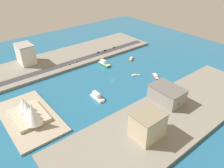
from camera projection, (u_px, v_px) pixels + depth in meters
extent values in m
plane|color=#23668E|center=(112.00, 80.00, 264.80)|extent=(440.00, 440.00, 0.00)
cube|color=gray|center=(171.00, 115.00, 205.39)|extent=(70.00, 240.00, 3.14)
cube|color=gray|center=(74.00, 56.00, 322.58)|extent=(70.00, 240.00, 3.14)
cube|color=#A89E89|center=(29.00, 117.00, 203.96)|extent=(80.02, 43.65, 2.00)
cube|color=#38383D|center=(81.00, 59.00, 308.60)|extent=(10.82, 228.00, 0.15)
cube|color=silver|center=(97.00, 98.00, 230.93)|extent=(18.37, 6.31, 2.20)
cone|color=silver|center=(103.00, 102.00, 224.45)|extent=(1.98, 1.98, 1.98)
cube|color=white|center=(96.00, 94.00, 230.16)|extent=(9.66, 3.94, 4.76)
cube|color=beige|center=(97.00, 97.00, 230.34)|extent=(17.63, 6.06, 0.10)
cube|color=red|center=(156.00, 77.00, 270.63)|extent=(14.94, 10.47, 1.59)
cone|color=red|center=(158.00, 80.00, 264.16)|extent=(1.92, 1.92, 1.43)
cube|color=white|center=(155.00, 75.00, 270.55)|extent=(7.89, 6.11, 1.73)
cube|color=beige|center=(156.00, 76.00, 270.19)|extent=(14.34, 10.06, 0.10)
cube|color=white|center=(136.00, 75.00, 273.79)|extent=(7.40, 10.05, 1.13)
cone|color=white|center=(140.00, 75.00, 274.44)|extent=(1.40, 1.40, 1.02)
cube|color=white|center=(135.00, 75.00, 273.14)|extent=(3.93, 5.15, 1.07)
cube|color=beige|center=(136.00, 75.00, 273.47)|extent=(7.10, 9.64, 0.10)
cylinder|color=silver|center=(136.00, 71.00, 271.02)|extent=(0.24, 0.24, 9.77)
cube|color=#2D8C4C|center=(104.00, 64.00, 298.57)|extent=(19.84, 8.35, 2.76)
cone|color=#2D8C4C|center=(109.00, 67.00, 292.05)|extent=(2.65, 2.65, 2.48)
cube|color=white|center=(103.00, 61.00, 297.90)|extent=(8.70, 4.87, 4.37)
cube|color=beige|center=(104.00, 63.00, 297.82)|extent=(19.04, 8.02, 0.10)
cube|color=orange|center=(131.00, 59.00, 314.26)|extent=(10.16, 12.18, 1.88)
cone|color=orange|center=(132.00, 57.00, 319.84)|extent=(2.36, 2.36, 1.69)
cube|color=white|center=(131.00, 58.00, 311.85)|extent=(4.78, 5.32, 1.71)
cube|color=beige|center=(131.00, 58.00, 313.75)|extent=(9.75, 11.70, 0.10)
cube|color=#C6B793|center=(147.00, 125.00, 175.48)|extent=(20.56, 23.83, 21.84)
cube|color=gray|center=(149.00, 114.00, 169.61)|extent=(21.38, 24.79, 0.80)
cube|color=silver|center=(25.00, 54.00, 291.79)|extent=(25.07, 18.62, 25.66)
cube|color=#9D9992|center=(23.00, 45.00, 284.93)|extent=(26.08, 19.37, 0.80)
cube|color=gray|center=(167.00, 94.00, 219.46)|extent=(32.29, 22.34, 14.72)
cube|color=slate|center=(168.00, 88.00, 215.44)|extent=(33.58, 23.23, 0.80)
cylinder|color=black|center=(78.00, 61.00, 303.37)|extent=(0.26, 0.64, 0.64)
cylinder|color=black|center=(78.00, 61.00, 302.38)|extent=(0.26, 0.64, 0.64)
cylinder|color=black|center=(75.00, 61.00, 301.42)|extent=(0.26, 0.64, 0.64)
cylinder|color=black|center=(76.00, 62.00, 300.42)|extent=(0.26, 0.64, 0.64)
cube|color=white|center=(77.00, 61.00, 301.73)|extent=(1.80, 5.12, 0.86)
cube|color=#262D38|center=(77.00, 61.00, 301.24)|extent=(1.56, 2.87, 0.46)
cylinder|color=black|center=(69.00, 64.00, 295.26)|extent=(0.27, 0.65, 0.64)
cylinder|color=black|center=(70.00, 64.00, 294.22)|extent=(0.27, 0.65, 0.64)
cylinder|color=black|center=(67.00, 64.00, 293.39)|extent=(0.27, 0.65, 0.64)
cylinder|color=black|center=(68.00, 65.00, 292.36)|extent=(0.27, 0.65, 0.64)
cube|color=#B7B7BC|center=(69.00, 64.00, 293.67)|extent=(1.99, 4.79, 0.75)
cube|color=#262D38|center=(68.00, 64.00, 293.22)|extent=(1.69, 2.70, 0.46)
cylinder|color=black|center=(113.00, 48.00, 342.29)|extent=(0.27, 0.65, 0.64)
cylinder|color=black|center=(113.00, 48.00, 343.43)|extent=(0.27, 0.65, 0.64)
cylinder|color=black|center=(115.00, 48.00, 344.16)|extent=(0.27, 0.65, 0.64)
cylinder|color=black|center=(114.00, 47.00, 345.30)|extent=(0.27, 0.65, 0.64)
cube|color=red|center=(114.00, 48.00, 343.64)|extent=(2.08, 4.88, 0.80)
cube|color=#262D38|center=(114.00, 47.00, 343.41)|extent=(1.79, 2.75, 0.60)
cylinder|color=black|center=(104.00, 51.00, 332.33)|extent=(0.25, 0.64, 0.64)
cylinder|color=black|center=(104.00, 51.00, 333.37)|extent=(0.25, 0.64, 0.64)
cylinder|color=black|center=(106.00, 51.00, 334.14)|extent=(0.25, 0.64, 0.64)
cylinder|color=black|center=(105.00, 50.00, 335.18)|extent=(0.25, 0.64, 0.64)
cube|color=black|center=(105.00, 50.00, 333.59)|extent=(1.78, 4.85, 0.84)
cube|color=#262D38|center=(105.00, 50.00, 333.35)|extent=(1.56, 2.72, 0.59)
cylinder|color=black|center=(97.00, 53.00, 326.02)|extent=(0.28, 0.65, 0.64)
cylinder|color=black|center=(97.00, 53.00, 327.12)|extent=(0.28, 0.65, 0.64)
cylinder|color=black|center=(99.00, 53.00, 327.62)|extent=(0.28, 0.65, 0.64)
cylinder|color=black|center=(99.00, 52.00, 328.72)|extent=(0.28, 0.65, 0.64)
cube|color=blue|center=(98.00, 52.00, 327.22)|extent=(1.99, 4.55, 0.77)
cube|color=#262D38|center=(98.00, 52.00, 326.98)|extent=(1.69, 2.57, 0.60)
cylinder|color=black|center=(61.00, 66.00, 284.52)|extent=(0.18, 0.18, 5.50)
cube|color=black|center=(61.00, 64.00, 282.84)|extent=(0.36, 0.36, 1.00)
sphere|color=red|center=(61.00, 63.00, 282.65)|extent=(0.24, 0.24, 0.24)
sphere|color=yellow|center=(61.00, 64.00, 282.84)|extent=(0.24, 0.24, 0.24)
sphere|color=green|center=(61.00, 64.00, 283.02)|extent=(0.24, 0.24, 0.24)
cube|color=#BCAD93|center=(29.00, 115.00, 202.66)|extent=(37.92, 28.67, 3.00)
cone|color=white|center=(33.00, 114.00, 186.08)|extent=(15.14, 12.50, 21.62)
cone|color=white|center=(30.00, 113.00, 193.78)|extent=(13.65, 12.53, 13.23)
cone|color=white|center=(27.00, 108.00, 198.11)|extent=(12.41, 9.80, 16.18)
cone|color=white|center=(24.00, 104.00, 203.59)|extent=(14.08, 12.51, 14.64)
cone|color=white|center=(23.00, 104.00, 207.95)|extent=(10.98, 10.05, 9.57)
cylinder|color=brown|center=(178.00, 102.00, 218.07)|extent=(0.50, 0.50, 3.51)
sphere|color=#2D7233|center=(178.00, 99.00, 216.02)|extent=(5.46, 5.46, 5.46)
cylinder|color=brown|center=(177.00, 106.00, 211.48)|extent=(0.50, 0.50, 4.09)
sphere|color=#2D7233|center=(177.00, 103.00, 209.49)|extent=(4.46, 4.46, 4.46)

